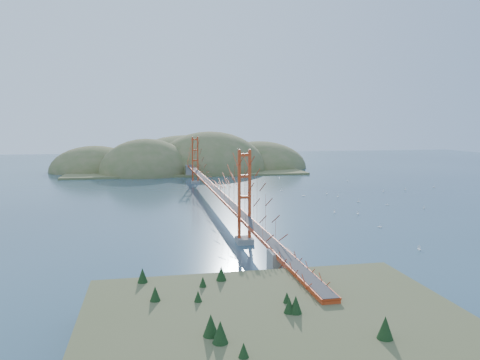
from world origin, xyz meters
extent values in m
plane|color=#2A4555|center=(0.00, 0.00, 0.00)|extent=(320.00, 320.00, 0.00)
cube|color=gray|center=(0.00, -30.00, 0.35)|extent=(2.00, 2.40, 0.70)
cube|color=gray|center=(0.00, 30.00, 0.35)|extent=(2.00, 2.40, 0.70)
cube|color=#B23313|center=(0.00, 0.00, 3.30)|extent=(1.40, 92.00, 0.16)
cube|color=#B23313|center=(0.00, 0.00, 3.10)|extent=(1.33, 92.00, 0.24)
cube|color=#38383A|center=(0.00, 0.00, 3.40)|extent=(1.19, 92.00, 0.03)
cube|color=gray|center=(0.00, -46.00, 1.65)|extent=(2.00, 2.20, 3.30)
cube|color=gray|center=(0.00, 46.00, 1.65)|extent=(2.20, 2.60, 3.30)
cube|color=#B23313|center=(0.00, -52.00, 3.30)|extent=(1.40, 12.00, 0.16)
cube|color=#B23313|center=(0.00, -52.00, 3.05)|extent=(1.33, 12.00, 0.30)
cube|color=gray|center=(0.00, -56.00, 1.47)|extent=(0.50, 0.70, 2.95)
cube|color=gray|center=(0.00, -53.00, 1.47)|extent=(0.50, 0.70, 2.95)
cube|color=gray|center=(0.00, -50.00, 1.47)|extent=(0.50, 0.70, 2.95)
cube|color=gray|center=(0.00, -48.00, 1.47)|extent=(0.50, 0.70, 2.95)
cube|color=#59544C|center=(0.00, -48.50, 0.12)|extent=(9.00, 6.00, 0.24)
cube|color=maroon|center=(0.40, -47.80, 0.61)|extent=(3.70, 2.30, 0.75)
cube|color=gray|center=(0.40, -47.80, 1.04)|extent=(3.70, 2.30, 0.10)
cylinder|color=white|center=(0.40, -47.80, 1.49)|extent=(0.03, 0.03, 1.00)
cube|color=brown|center=(-4.00, -60.00, 1.50)|extent=(24.00, 20.00, 3.00)
cube|color=brown|center=(-4.00, -51.00, 0.90)|extent=(24.00, 3.00, 1.80)
cone|color=black|center=(-4.37, -52.76, 3.54)|extent=(0.76, 0.76, 1.08)
cone|color=black|center=(0.69, -60.28, 3.46)|extent=(0.64, 0.64, 0.91)
cone|color=black|center=(-11.36, -57.11, 3.36)|extent=(0.51, 0.51, 0.73)
cone|color=black|center=(-10.70, -62.35, 3.38)|extent=(0.54, 0.54, 0.76)
cone|color=black|center=(-10.85, -63.61, 3.53)|extent=(0.74, 0.74, 1.05)
cone|color=black|center=(-6.39, -58.62, 3.30)|extent=(0.42, 0.42, 0.60)
cone|color=black|center=(-7.97, -63.15, 3.42)|extent=(0.59, 0.59, 0.84)
cone|color=black|center=(-6.65, -59.39, 3.53)|extent=(0.74, 0.74, 1.06)
cone|color=black|center=(-2.26, -60.79, 3.34)|extent=(0.48, 0.48, 0.68)
cone|color=black|center=(-0.82, -58.21, 3.51)|extent=(0.71, 0.71, 1.02)
cone|color=black|center=(-2.69, -53.08, 3.53)|extent=(0.74, 0.74, 1.05)
cone|color=black|center=(-3.47, -58.00, 3.40)|extent=(0.56, 0.56, 0.80)
cube|color=olive|center=(0.00, 64.00, 0.25)|extent=(70.00, 40.00, 0.60)
ellipsoid|color=olive|center=(-12.00, 56.00, 0.00)|extent=(28.00, 28.00, 21.00)
ellipsoid|color=olive|center=(8.00, 62.00, 0.00)|extent=(36.00, 36.00, 25.00)
ellipsoid|color=olive|center=(26.00, 70.00, 0.00)|extent=(32.00, 32.00, 18.00)
ellipsoid|color=olive|center=(-28.00, 68.00, 0.00)|extent=(28.00, 28.00, 16.00)
ellipsoid|color=olive|center=(2.00, 78.00, 0.00)|extent=(44.00, 44.00, 22.00)
cube|color=white|center=(39.14, 26.77, 0.05)|extent=(0.52, 0.27, 0.09)
cylinder|color=white|center=(39.14, 26.77, 0.32)|extent=(0.01, 0.01, 0.54)
cube|color=white|center=(19.79, 5.22, 0.07)|extent=(0.63, 0.21, 0.11)
cylinder|color=white|center=(19.79, 5.22, 0.41)|extent=(0.02, 0.02, 0.69)
cube|color=white|center=(26.29, 2.74, 0.06)|extent=(0.46, 0.53, 0.10)
cylinder|color=white|center=(26.29, 2.74, 0.35)|extent=(0.02, 0.02, 0.58)
cube|color=white|center=(53.96, 11.63, 0.07)|extent=(0.52, 0.60, 0.11)
cylinder|color=white|center=(53.96, 11.63, 0.40)|extent=(0.02, 0.02, 0.66)
cube|color=white|center=(19.52, -37.17, 0.07)|extent=(0.33, 0.66, 0.11)
cylinder|color=white|center=(19.52, -37.17, 0.41)|extent=(0.02, 0.02, 0.69)
cube|color=white|center=(39.03, 7.73, 0.05)|extent=(0.52, 0.37, 0.09)
cylinder|color=white|center=(39.03, 7.73, 0.33)|extent=(0.01, 0.01, 0.55)
cube|color=white|center=(31.28, -8.22, 0.05)|extent=(0.47, 0.48, 0.09)
cylinder|color=white|center=(31.28, -8.22, 0.33)|extent=(0.01, 0.01, 0.55)
cube|color=white|center=(17.52, 13.61, 0.06)|extent=(0.53, 0.53, 0.10)
cylinder|color=white|center=(17.52, 13.61, 0.37)|extent=(0.02, 0.02, 0.62)
cube|color=white|center=(18.88, -13.25, 0.07)|extent=(0.43, 0.65, 0.11)
cylinder|color=white|center=(18.88, -13.25, 0.41)|extent=(0.02, 0.02, 0.68)
cube|color=white|center=(35.76, -12.75, 0.06)|extent=(0.56, 0.36, 0.10)
cylinder|color=white|center=(35.76, -12.75, 0.35)|extent=(0.02, 0.02, 0.58)
cube|color=white|center=(25.43, 6.66, 0.06)|extent=(0.37, 0.55, 0.10)
cylinder|color=white|center=(25.43, 6.66, 0.34)|extent=(0.02, 0.02, 0.57)
cube|color=white|center=(45.27, 9.36, 0.06)|extent=(0.22, 0.56, 0.10)
cylinder|color=white|center=(45.27, 9.36, 0.36)|extent=(0.02, 0.02, 0.60)
cube|color=white|center=(27.56, -4.06, 0.07)|extent=(0.62, 0.23, 0.11)
cylinder|color=white|center=(27.56, -4.06, 0.40)|extent=(0.02, 0.02, 0.67)
cube|color=white|center=(23.76, 37.27, 0.06)|extent=(0.26, 0.56, 0.10)
cylinder|color=white|center=(23.76, 37.27, 0.35)|extent=(0.02, 0.02, 0.58)
cube|color=white|center=(20.88, -25.07, 0.06)|extent=(0.56, 0.53, 0.11)
cylinder|color=white|center=(20.88, -25.07, 0.38)|extent=(0.02, 0.02, 0.64)
cube|color=white|center=(17.40, 28.55, 0.06)|extent=(0.55, 0.33, 0.10)
cylinder|color=white|center=(17.40, 28.55, 0.34)|extent=(0.02, 0.02, 0.57)
cube|color=white|center=(22.12, -15.31, 0.07)|extent=(0.26, 0.63, 0.11)
cylinder|color=white|center=(22.12, -15.31, 0.40)|extent=(0.02, 0.02, 0.67)
camera|label=1|loc=(-11.58, -85.64, 14.70)|focal=35.00mm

